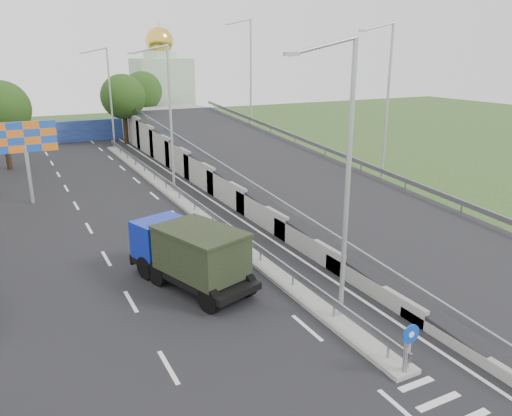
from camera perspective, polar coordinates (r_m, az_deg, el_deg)
road_surface at (r=30.16m, az=-11.68°, el=-1.88°), size 26.00×90.00×0.04m
median at (r=34.60m, az=-8.74°, el=0.95°), size 1.00×44.00×0.20m
overpass_ramp at (r=37.13m, az=2.20°, el=4.90°), size 10.00×50.00×3.50m
median_guardrail at (r=34.43m, az=-8.79°, el=1.99°), size 0.09×44.00×0.71m
sign_bollard at (r=16.65m, az=16.98°, el=-15.05°), size 0.64×0.23×1.67m
lamp_post_near at (r=17.56m, az=10.02°, el=4.13°), size 2.74×0.18×10.08m
lamp_post_mid at (r=35.39m, az=-10.06°, el=10.70°), size 2.74×0.18×10.08m
lamp_post_far at (r=54.74m, az=-16.52°, el=12.53°), size 2.74×0.18×10.08m
blue_wall at (r=60.54m, az=-21.11°, el=8.08°), size 30.00×0.50×2.40m
church at (r=70.72m, az=-10.70°, el=13.45°), size 7.00×7.00×13.80m
billboard at (r=36.05m, az=-24.94°, el=6.87°), size 4.00×0.24×5.50m
tree_left_mid at (r=47.82m, az=-27.10°, el=10.00°), size 4.80×4.80×7.60m
tree_median_far at (r=57.12m, az=-14.97°, el=12.19°), size 4.80×4.80×7.60m
tree_ramp_far at (r=64.84m, az=-12.84°, el=12.88°), size 4.80×4.80×7.60m
dump_truck at (r=21.68m, az=-7.62°, el=-5.06°), size 4.13×6.68×2.77m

